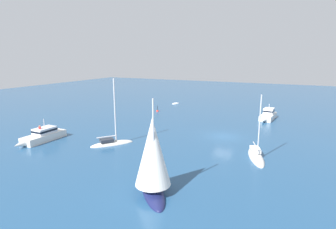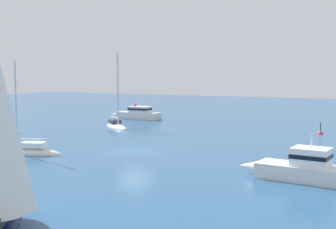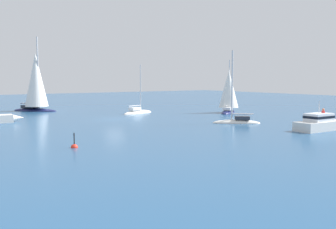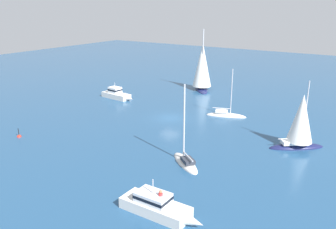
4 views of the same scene
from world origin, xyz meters
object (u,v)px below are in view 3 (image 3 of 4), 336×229
sloop (229,93)px  channel_buoy (74,147)px  ketch (237,122)px  sailboat (138,113)px  ketch_1 (36,84)px  cabin_cruiser (321,123)px

sloop → channel_buoy: size_ratio=5.96×
ketch → channel_buoy: (-20.72, -4.67, -0.17)m
sailboat → channel_buoy: bearing=-148.4°
ketch → ketch_1: 32.42m
ketch → channel_buoy: bearing=50.5°
cabin_cruiser → channel_buoy: cabin_cruiser is taller
sailboat → sloop: bearing=-47.0°
cabin_cruiser → channel_buoy: size_ratio=5.13×
ketch → cabin_cruiser: ketch is taller
ketch_1 → channel_buoy: ketch_1 is taller
sloop → channel_buoy: 32.98m
sloop → ketch: bearing=-167.1°
sloop → channel_buoy: (-29.16, -15.16, -2.78)m
sailboat → channel_buoy: sailboat is taller
sloop → ketch_1: size_ratio=0.70×
ketch_1 → sloop: bearing=14.2°
sloop → ketch_1: (-22.13, 18.64, 1.33)m
ketch → sloop: bearing=-91.0°
cabin_cruiser → sloop: (5.76, 19.31, 2.11)m
sailboat → channel_buoy: (-17.62, -21.34, -0.08)m
ketch → sailboat: bearing=-41.6°
ketch_1 → sailboat: bearing=4.7°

